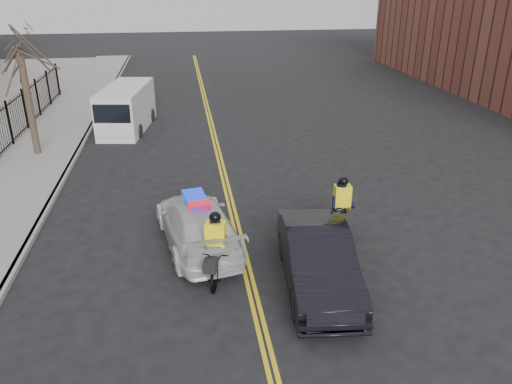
{
  "coord_description": "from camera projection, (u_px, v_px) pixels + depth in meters",
  "views": [
    {
      "loc": [
        -1.43,
        -11.21,
        7.1
      ],
      "look_at": [
        0.55,
        1.93,
        1.3
      ],
      "focal_mm": 35.0,
      "sensor_mm": 36.0,
      "label": 1
    }
  ],
  "objects": [
    {
      "name": "ground",
      "position": [
        246.0,
        267.0,
        13.2
      ],
      "size": [
        120.0,
        120.0,
        0.0
      ],
      "primitive_type": "plane",
      "color": "black",
      "rests_on": "ground"
    },
    {
      "name": "center_line_left",
      "position": [
        219.0,
        163.0,
        20.43
      ],
      "size": [
        0.1,
        60.0,
        0.01
      ],
      "primitive_type": "cube",
      "color": "yellow",
      "rests_on": "ground"
    },
    {
      "name": "center_line_right",
      "position": [
        223.0,
        163.0,
        20.45
      ],
      "size": [
        0.1,
        60.0,
        0.01
      ],
      "primitive_type": "cube",
      "color": "yellow",
      "rests_on": "ground"
    },
    {
      "name": "sidewalk",
      "position": [
        28.0,
        171.0,
        19.39
      ],
      "size": [
        3.0,
        60.0,
        0.15
      ],
      "primitive_type": "cube",
      "color": "gray",
      "rests_on": "ground"
    },
    {
      "name": "curb",
      "position": [
        68.0,
        169.0,
        19.6
      ],
      "size": [
        0.2,
        60.0,
        0.15
      ],
      "primitive_type": "cube",
      "color": "gray",
      "rests_on": "ground"
    },
    {
      "name": "street_tree",
      "position": [
        23.0,
        72.0,
        19.8
      ],
      "size": [
        3.2,
        3.2,
        4.8
      ],
      "color": "#392C22",
      "rests_on": "sidewalk"
    },
    {
      "name": "police_cruiser",
      "position": [
        197.0,
        224.0,
        14.02
      ],
      "size": [
        2.64,
        4.85,
        1.5
      ],
      "rotation": [
        0.0,
        0.0,
        3.32
      ],
      "color": "silver",
      "rests_on": "ground"
    },
    {
      "name": "dark_sedan",
      "position": [
        318.0,
        260.0,
        12.12
      ],
      "size": [
        1.96,
        4.61,
        1.48
      ],
      "primitive_type": "imported",
      "rotation": [
        0.0,
        0.0,
        -0.09
      ],
      "color": "black",
      "rests_on": "ground"
    },
    {
      "name": "cargo_van",
      "position": [
        126.0,
        109.0,
        24.49
      ],
      "size": [
        2.59,
        5.24,
        2.1
      ],
      "rotation": [
        0.0,
        0.0,
        -0.16
      ],
      "color": "silver",
      "rests_on": "ground"
    },
    {
      "name": "cyclist_near",
      "position": [
        216.0,
        256.0,
        12.45
      ],
      "size": [
        1.17,
        2.01,
        1.87
      ],
      "rotation": [
        0.0,
        0.0,
        -0.28
      ],
      "color": "black",
      "rests_on": "ground"
    },
    {
      "name": "cyclist_far",
      "position": [
        341.0,
        211.0,
        14.67
      ],
      "size": [
        0.82,
        1.79,
        1.79
      ],
      "rotation": [
        0.0,
        0.0,
        -0.03
      ],
      "color": "black",
      "rests_on": "ground"
    }
  ]
}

